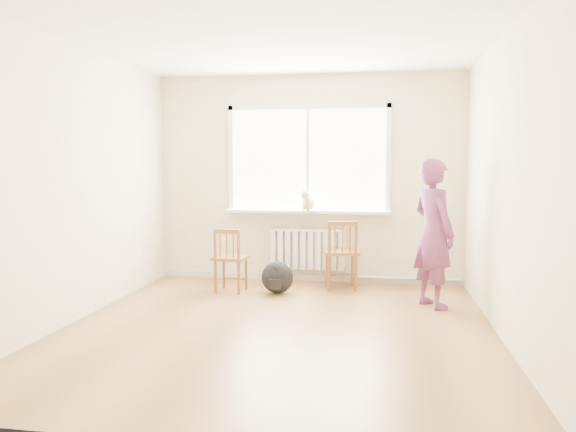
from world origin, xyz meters
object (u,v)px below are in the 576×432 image
at_px(chair_left, 230,260).
at_px(backpack, 277,277).
at_px(person, 434,233).
at_px(cat, 308,201).
at_px(chair_right, 341,255).

height_order(chair_left, backpack, chair_left).
bearing_deg(chair_left, person, 176.01).
height_order(person, cat, person).
bearing_deg(person, chair_right, 24.51).
bearing_deg(chair_right, cat, -41.85).
relative_size(chair_left, backpack, 2.02).
xyz_separation_m(chair_left, person, (2.34, -0.32, 0.41)).
xyz_separation_m(chair_right, person, (1.03, -0.70, 0.37)).
relative_size(chair_right, cat, 1.99).
distance_m(chair_left, person, 2.40).
distance_m(cat, backpack, 1.12).
bearing_deg(person, backpack, 47.43).
bearing_deg(chair_right, person, 135.83).
relative_size(chair_right, backpack, 2.24).
distance_m(chair_right, backpack, 0.85).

